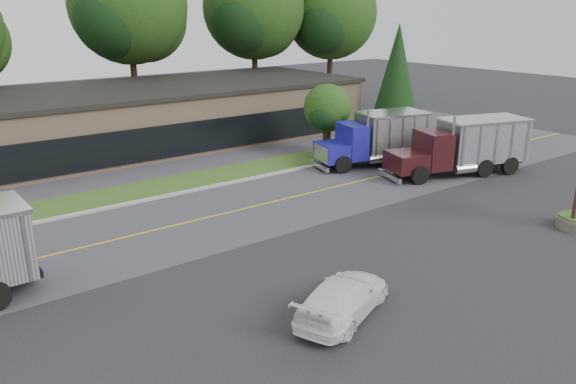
{
  "coord_description": "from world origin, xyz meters",
  "views": [
    {
      "loc": [
        -14.97,
        -14.01,
        9.76
      ],
      "look_at": [
        -0.43,
        5.5,
        1.8
      ],
      "focal_mm": 35.0,
      "sensor_mm": 36.0,
      "label": 1
    }
  ],
  "objects": [
    {
      "name": "evergreen_right",
      "position": [
        20.0,
        18.0,
        4.81
      ],
      "size": [
        3.85,
        3.85,
        8.75
      ],
      "color": "#382619",
      "rests_on": "ground"
    },
    {
      "name": "center_line",
      "position": [
        0.0,
        9.0,
        0.0
      ],
      "size": [
        60.0,
        0.12,
        0.01
      ],
      "primitive_type": "cube",
      "color": "gold",
      "rests_on": "ground"
    },
    {
      "name": "dump_truck_blue",
      "position": [
        11.13,
        11.23,
        1.8
      ],
      "size": [
        7.69,
        4.26,
        3.36
      ],
      "rotation": [
        0.0,
        0.0,
        2.89
      ],
      "color": "black",
      "rests_on": "ground"
    },
    {
      "name": "tree_far_c",
      "position": [
        4.16,
        34.13,
        9.59
      ],
      "size": [
        10.54,
        9.92,
        15.03
      ],
      "color": "#382619",
      "rests_on": "ground"
    },
    {
      "name": "rally_car",
      "position": [
        -3.6,
        -1.8,
        0.66
      ],
      "size": [
        4.93,
        3.48,
        1.33
      ],
      "primitive_type": "imported",
      "rotation": [
        0.0,
        0.0,
        1.97
      ],
      "color": "white",
      "rests_on": "ground"
    },
    {
      "name": "strip_mall",
      "position": [
        2.0,
        26.0,
        2.0
      ],
      "size": [
        32.0,
        12.0,
        4.0
      ],
      "primitive_type": "cube",
      "color": "tan",
      "rests_on": "ground"
    },
    {
      "name": "road",
      "position": [
        0.0,
        9.0,
        0.0
      ],
      "size": [
        60.0,
        8.0,
        0.02
      ],
      "primitive_type": "cube",
      "color": "#525257",
      "rests_on": "ground"
    },
    {
      "name": "tree_verge",
      "position": [
        10.05,
        15.04,
        3.15
      ],
      "size": [
        3.47,
        3.27,
        4.96
      ],
      "color": "#382619",
      "rests_on": "ground"
    },
    {
      "name": "tree_far_d",
      "position": [
        16.16,
        33.12,
        9.38
      ],
      "size": [
        10.3,
        9.7,
        14.69
      ],
      "color": "#382619",
      "rests_on": "ground"
    },
    {
      "name": "ground",
      "position": [
        0.0,
        0.0,
        0.0
      ],
      "size": [
        140.0,
        140.0,
        0.0
      ],
      "primitive_type": "plane",
      "color": "#313136",
      "rests_on": "ground"
    },
    {
      "name": "curb",
      "position": [
        0.0,
        13.2,
        0.0
      ],
      "size": [
        60.0,
        0.3,
        0.12
      ],
      "primitive_type": "cube",
      "color": "#9E9E99",
      "rests_on": "ground"
    },
    {
      "name": "dump_truck_maroon",
      "position": [
        13.84,
        6.42,
        1.81
      ],
      "size": [
        9.26,
        5.06,
        3.36
      ],
      "rotation": [
        0.0,
        0.0,
        2.83
      ],
      "color": "black",
      "rests_on": "ground"
    },
    {
      "name": "far_parking",
      "position": [
        0.0,
        20.0,
        0.0
      ],
      "size": [
        60.0,
        7.0,
        0.02
      ],
      "primitive_type": "cube",
      "color": "#525257",
      "rests_on": "ground"
    },
    {
      "name": "grass_verge",
      "position": [
        0.0,
        15.0,
        0.0
      ],
      "size": [
        60.0,
        3.4,
        0.03
      ],
      "primitive_type": "cube",
      "color": "#304F1B",
      "rests_on": "ground"
    },
    {
      "name": "tree_far_e",
      "position": [
        24.15,
        31.12,
        8.91
      ],
      "size": [
        9.79,
        9.21,
        13.96
      ],
      "color": "#382619",
      "rests_on": "ground"
    }
  ]
}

